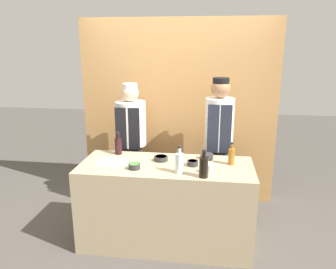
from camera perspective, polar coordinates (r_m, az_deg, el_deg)
The scene contains 15 objects.
ground_plane at distance 3.77m, azimuth -0.31°, elevation -17.93°, with size 14.00×14.00×0.00m, color #4C4742.
cabinet_wall at distance 4.39m, azimuth 1.79°, elevation 3.98°, with size 2.55×0.18×2.40m.
counter at distance 3.54m, azimuth -0.32°, elevation -11.96°, with size 1.78×0.73×0.88m.
sauce_bowl_yellow at distance 3.55m, azimuth 6.78°, elevation -3.73°, with size 0.14×0.14×0.05m.
sauce_bowl_orange at distance 3.34m, azimuth 4.31°, elevation -4.94°, with size 0.11×0.11×0.05m.
sauce_bowl_green at distance 3.26m, azimuth -5.88°, elevation -5.47°, with size 0.11×0.11×0.06m.
sauce_bowl_purple at distance 3.47m, azimuth -1.24°, elevation -4.14°, with size 0.15×0.15×0.05m.
cutting_board at distance 3.46m, azimuth -9.68°, elevation -4.70°, with size 0.29×0.20×0.02m.
bottle_soy at distance 3.04m, azimuth 6.24°, elevation -5.57°, with size 0.08×0.08×0.27m.
bottle_clear at distance 3.12m, azimuth 1.99°, elevation -4.89°, with size 0.08×0.08×0.27m.
bottle_amber at distance 3.40m, azimuth 11.00°, elevation -3.68°, with size 0.07×0.07×0.23m.
bottle_wine at distance 3.69m, azimuth -8.64°, elevation -1.90°, with size 0.08×0.08×0.25m.
cup_cream at distance 3.17m, azimuth 7.18°, elevation -5.88°, with size 0.09×0.09×0.09m.
chef_left at distance 4.12m, azimuth -6.37°, elevation -1.53°, with size 0.37×0.37×1.62m.
chef_right at distance 3.99m, azimuth 8.77°, elevation -1.32°, with size 0.34×0.34×1.70m.
Camera 1 is at (0.44, -3.11, 2.08)m, focal length 35.00 mm.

